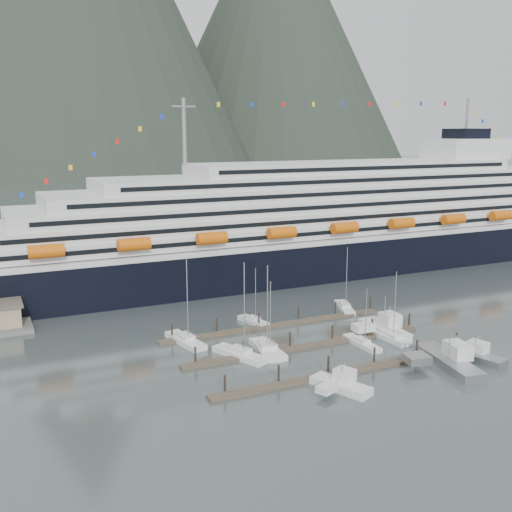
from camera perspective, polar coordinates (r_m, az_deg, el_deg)
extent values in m
plane|color=#445050|center=(110.12, 7.97, -8.72)|extent=(1600.00, 1600.00, 0.00)
cone|color=black|center=(799.78, 1.70, 20.10)|extent=(360.00, 360.00, 360.00)
cube|color=black|center=(166.75, 4.91, -0.18)|extent=(210.00, 28.00, 12.00)
cube|color=silver|center=(165.53, 4.95, 2.02)|extent=(205.80, 27.44, 1.50)
cube|color=silver|center=(167.66, 6.45, 3.02)|extent=(185.00, 26.00, 3.20)
cube|color=black|center=(156.82, 8.95, 2.41)|extent=(175.75, 0.20, 1.00)
cube|color=silver|center=(168.26, 7.06, 4.13)|extent=(180.00, 25.00, 3.20)
cube|color=black|center=(157.88, 9.48, 3.63)|extent=(171.00, 0.20, 1.00)
cube|color=silver|center=(168.95, 7.66, 5.24)|extent=(172.00, 24.00, 3.20)
cube|color=black|center=(159.01, 10.02, 4.83)|extent=(163.40, 0.20, 1.00)
cube|color=silver|center=(169.71, 8.26, 6.34)|extent=(160.00, 23.00, 3.20)
cube|color=black|center=(160.23, 10.54, 6.01)|extent=(152.00, 0.20, 1.00)
cube|color=silver|center=(170.57, 8.86, 7.39)|extent=(140.00, 22.00, 3.00)
cube|color=black|center=(161.54, 11.06, 7.14)|extent=(133.00, 0.20, 1.00)
cube|color=silver|center=(171.50, 9.45, 8.40)|extent=(95.00, 20.00, 3.00)
cube|color=black|center=(163.33, 11.47, 8.22)|extent=(90.25, 0.20, 1.00)
cube|color=silver|center=(196.78, 19.27, 9.63)|extent=(22.00, 16.00, 6.00)
cube|color=black|center=(196.72, 19.36, 10.94)|extent=(10.00, 10.00, 3.00)
cylinder|color=gray|center=(148.68, -6.86, 11.66)|extent=(1.00, 1.00, 16.00)
cylinder|color=gray|center=(196.79, 19.47, 12.54)|extent=(0.80, 0.80, 10.00)
cylinder|color=#DD5F0B|center=(128.78, -19.34, 0.43)|extent=(7.00, 2.80, 2.80)
cylinder|color=#DD5F0B|center=(131.71, -11.55, 1.09)|extent=(7.00, 2.80, 2.80)
cylinder|color=#DD5F0B|center=(136.96, -4.22, 1.70)|extent=(7.00, 2.80, 2.80)
cylinder|color=#DD5F0B|center=(144.28, 2.46, 2.23)|extent=(7.00, 2.80, 2.80)
cylinder|color=#DD5F0B|center=(153.37, 8.44, 2.68)|extent=(7.00, 2.80, 2.80)
cylinder|color=#DD5F0B|center=(163.95, 13.70, 3.06)|extent=(7.00, 2.80, 2.80)
cylinder|color=#DD5F0B|center=(175.73, 18.29, 3.36)|extent=(7.00, 2.80, 2.80)
cylinder|color=#DD5F0B|center=(188.50, 22.28, 3.61)|extent=(7.00, 2.80, 2.80)
cube|color=#41342A|center=(99.70, 8.72, -10.82)|extent=(48.00, 2.00, 0.50)
cylinder|color=black|center=(90.95, -2.98, -12.19)|extent=(0.36, 0.36, 3.20)
cylinder|color=black|center=(94.41, 2.17, -11.26)|extent=(0.36, 0.36, 3.20)
cylinder|color=black|center=(98.58, 6.90, -10.31)|extent=(0.36, 0.36, 3.20)
cylinder|color=black|center=(103.37, 11.19, -9.39)|extent=(0.36, 0.36, 3.20)
cylinder|color=black|center=(108.69, 15.07, -8.51)|extent=(0.36, 0.36, 3.20)
cylinder|color=black|center=(114.47, 18.55, -7.69)|extent=(0.36, 0.36, 3.20)
cube|color=#41342A|center=(109.93, 4.91, -8.54)|extent=(48.00, 2.00, 0.50)
cylinder|color=black|center=(102.20, -5.79, -9.47)|extent=(0.36, 0.36, 3.20)
cylinder|color=black|center=(105.29, -1.12, -8.76)|extent=(0.36, 0.36, 3.20)
cylinder|color=black|center=(109.05, 3.25, -8.05)|extent=(0.36, 0.36, 3.20)
cylinder|color=black|center=(113.39, 7.28, -7.34)|extent=(0.36, 0.36, 3.20)
cylinder|color=black|center=(118.26, 10.99, -6.65)|extent=(0.36, 0.36, 3.20)
cylinder|color=black|center=(123.60, 14.39, -6.00)|extent=(0.36, 0.36, 3.20)
cube|color=#41342A|center=(120.69, 1.80, -6.63)|extent=(48.00, 2.00, 0.50)
cylinder|color=black|center=(113.82, -8.00, -7.28)|extent=(0.36, 0.36, 3.20)
cylinder|color=black|center=(116.61, -3.75, -6.72)|extent=(0.36, 0.36, 3.20)
cylinder|color=black|center=(120.01, 0.28, -6.16)|extent=(0.36, 0.36, 3.20)
cylinder|color=black|center=(123.97, 4.05, -5.60)|extent=(0.36, 0.36, 3.20)
cylinder|color=black|center=(128.44, 7.57, -5.06)|extent=(0.36, 0.36, 3.20)
cylinder|color=black|center=(133.37, 10.84, -4.53)|extent=(0.36, 0.36, 3.20)
cube|color=silver|center=(107.14, 0.94, -9.05)|extent=(5.15, 10.70, 1.60)
cube|color=silver|center=(106.76, 0.94, -8.52)|extent=(3.02, 4.02, 0.92)
cylinder|color=gray|center=(103.53, 1.09, -4.95)|extent=(0.18, 0.18, 15.03)
cube|color=silver|center=(105.06, -1.54, -9.48)|extent=(6.80, 11.40, 1.56)
cube|color=silver|center=(104.69, -1.54, -8.96)|extent=(3.51, 4.44, 0.89)
cylinder|color=gray|center=(101.48, -1.12, -5.04)|extent=(0.18, 0.18, 15.96)
cube|color=silver|center=(107.39, 1.12, -9.00)|extent=(3.43, 10.88, 1.59)
cube|color=silver|center=(107.02, 1.12, -8.47)|extent=(2.43, 3.86, 0.91)
cylinder|color=gray|center=(104.23, 1.37, -5.68)|extent=(0.18, 0.18, 12.12)
cube|color=silver|center=(112.17, 10.04, -8.27)|extent=(2.27, 9.51, 1.21)
cube|color=silver|center=(111.92, 10.06, -7.91)|extent=(1.74, 3.33, 0.69)
cylinder|color=gray|center=(109.66, 10.43, -5.66)|extent=(0.14, 0.14, 10.16)
cube|color=silver|center=(112.32, -6.74, -8.14)|extent=(4.86, 11.38, 1.55)
cube|color=silver|center=(111.98, -6.75, -7.64)|extent=(2.88, 4.20, 0.88)
cylinder|color=gray|center=(108.81, -6.56, -4.10)|extent=(0.18, 0.18, 15.44)
cube|color=silver|center=(122.90, -0.27, -6.29)|extent=(4.03, 8.18, 1.22)
cube|color=silver|center=(122.66, -0.27, -5.95)|extent=(2.34, 3.08, 0.70)
cylinder|color=gray|center=(120.60, -0.04, -3.69)|extent=(0.14, 0.14, 10.81)
cube|color=silver|center=(133.34, 8.43, -4.97)|extent=(5.69, 10.18, 1.32)
cube|color=silver|center=(133.10, 8.44, -4.62)|extent=(2.96, 3.91, 0.76)
cylinder|color=gray|center=(130.52, 8.63, -2.05)|extent=(0.15, 0.15, 13.27)
cube|color=silver|center=(116.12, 12.64, -7.67)|extent=(3.37, 9.15, 1.39)
cube|color=silver|center=(115.83, 12.66, -7.26)|extent=(2.26, 3.30, 0.80)
cylinder|color=gray|center=(113.44, 13.10, -4.51)|extent=(0.16, 0.16, 12.46)
cube|color=silver|center=(93.61, 8.07, -12.28)|extent=(6.63, 10.10, 1.75)
cube|color=silver|center=(90.42, 6.76, -12.41)|extent=(3.57, 3.11, 1.05)
cube|color=silver|center=(93.69, 8.44, -11.16)|extent=(3.38, 3.61, 1.93)
cube|color=black|center=(93.43, 8.45, -10.76)|extent=(3.14, 3.37, 0.44)
cylinder|color=gray|center=(92.38, 8.13, -10.49)|extent=(0.14, 0.14, 4.38)
cube|color=#979A9D|center=(106.43, 17.85, -9.73)|extent=(6.86, 16.14, 2.24)
cube|color=#979A9D|center=(102.97, 15.06, -9.43)|extent=(4.38, 4.09, 1.34)
cube|color=silver|center=(106.47, 18.65, -8.49)|extent=(3.95, 5.20, 2.46)
cube|color=black|center=(106.18, 18.68, -8.04)|extent=(3.67, 4.85, 0.56)
cylinder|color=gray|center=(105.03, 17.99, -7.63)|extent=(0.18, 0.18, 5.59)
cube|color=#979A9D|center=(110.50, 20.07, -9.08)|extent=(6.06, 10.97, 1.75)
cube|color=#979A9D|center=(106.81, 19.09, -9.13)|extent=(3.52, 3.07, 1.05)
cube|color=silver|center=(110.83, 20.39, -8.13)|extent=(3.26, 3.73, 1.93)
cube|color=black|center=(110.60, 20.42, -7.78)|extent=(3.03, 3.47, 0.44)
cylinder|color=gray|center=(109.46, 20.19, -7.53)|extent=(0.14, 0.14, 4.38)
cube|color=silver|center=(119.42, 12.10, -7.05)|extent=(4.61, 12.68, 2.28)
cube|color=silver|center=(116.40, 10.19, -6.71)|extent=(3.98, 2.91, 1.37)
cube|color=silver|center=(119.42, 12.64, -5.93)|extent=(3.34, 3.88, 2.50)
cube|color=black|center=(119.15, 12.66, -5.51)|extent=(3.10, 3.62, 0.57)
cylinder|color=gray|center=(118.16, 12.18, -5.12)|extent=(0.18, 0.18, 5.69)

